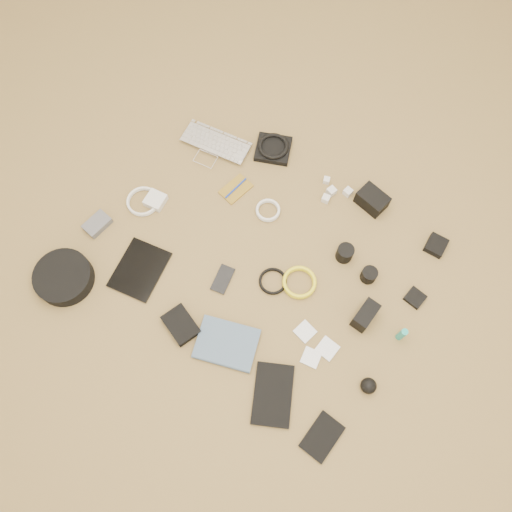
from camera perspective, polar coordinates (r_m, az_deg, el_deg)
The scene contains 34 objects.
room_shell at distance 0.98m, azimuth -0.21°, elevation 26.51°, with size 4.04×4.04×2.58m.
laptop at distance 2.28m, azimuth -5.12°, elevation 11.93°, with size 0.31×0.21×0.02m, color silver.
headphone_pouch at distance 2.28m, azimuth 1.98°, elevation 12.13°, with size 0.15×0.14×0.03m, color black.
headphones at distance 2.26m, azimuth 1.99°, elevation 12.44°, with size 0.14×0.14×0.02m, color black.
charger_a at distance 2.21m, azimuth 8.06°, elevation 8.57°, with size 0.03×0.03×0.02m, color silver.
charger_b at distance 2.19m, azimuth 8.62°, elevation 7.34°, with size 0.03×0.03×0.03m, color silver.
charger_c at distance 2.20m, azimuth 10.45°, elevation 7.20°, with size 0.03×0.03×0.03m, color silver.
charger_d at distance 2.17m, azimuth 7.98°, elevation 6.51°, with size 0.03×0.03×0.03m, color silver.
dslr_camera at distance 2.18m, azimuth 13.14°, elevation 6.26°, with size 0.12×0.09×0.07m, color black.
lens_pouch at distance 2.18m, azimuth 19.88°, elevation 1.16°, with size 0.08×0.09×0.03m, color black.
notebook_olive at distance 2.18m, azimuth -2.32°, elevation 7.66°, with size 0.09×0.13×0.01m, color olive.
pen_blue at distance 2.18m, azimuth -2.33°, elevation 7.76°, with size 0.01×0.01×0.13m, color #122D9A.
cable_white_a at distance 2.13m, azimuth 1.37°, elevation 5.17°, with size 0.11×0.11×0.01m, color silver.
lens_a at distance 2.05m, azimuth 10.12°, elevation 0.33°, with size 0.07×0.07×0.07m, color black.
lens_b at distance 2.04m, azimuth 12.78°, elevation -2.12°, with size 0.06×0.06×0.06m, color black.
card_reader at distance 2.08m, azimuth 17.72°, elevation -4.57°, with size 0.07×0.07×0.02m, color black.
power_brick at distance 2.18m, azimuth -11.41°, elevation 6.26°, with size 0.08×0.08×0.03m, color silver.
cable_white_b at distance 2.20m, azimuth -12.77°, elevation 6.04°, with size 0.14×0.14×0.01m, color silver.
cable_black at distance 2.01m, azimuth 1.93°, elevation -2.94°, with size 0.11×0.11×0.01m, color black.
cable_yellow at distance 2.01m, azimuth 4.96°, elevation -3.09°, with size 0.14×0.14×0.02m, color yellow.
flash at distance 1.97m, azimuth 12.37°, elevation -6.64°, with size 0.06×0.11×0.08m, color black.
lens_cleaner at distance 1.98m, azimuth 16.32°, elevation -8.59°, with size 0.03×0.03×0.09m, color teal.
battery_charger at distance 2.19m, azimuth -17.69°, elevation 3.50°, with size 0.07×0.11×0.03m, color #515155.
tablet at distance 2.08m, azimuth -13.15°, elevation -1.52°, with size 0.18×0.23×0.01m, color black.
phone at distance 2.01m, azimuth -3.82°, elevation -2.66°, with size 0.06×0.12×0.01m, color black.
filter_case_left at distance 1.96m, azimuth 5.62°, elevation -8.60°, with size 0.07×0.07×0.01m, color silver.
filter_case_mid at distance 1.94m, azimuth 6.30°, elevation -11.47°, with size 0.07×0.07×0.01m, color silver.
filter_case_right at distance 1.95m, azimuth 8.14°, elevation -10.43°, with size 0.07×0.07×0.01m, color silver.
air_blower at distance 1.93m, azimuth 12.74°, elevation -14.26°, with size 0.06×0.06×0.06m, color black.
headphone_case at distance 2.13m, azimuth -21.11°, elevation -2.30°, with size 0.23×0.23×0.06m, color black.
drive_case at distance 1.96m, azimuth -8.59°, elevation -7.79°, with size 0.14×0.10×0.03m, color black.
paperback at distance 1.92m, azimuth -4.11°, elevation -12.37°, with size 0.17×0.23×0.02m, color #435972.
notebook_black_a at distance 1.91m, azimuth 1.94°, elevation -15.54°, with size 0.14×0.23×0.02m, color black.
notebook_black_b at distance 1.91m, azimuth 7.56°, elevation -19.79°, with size 0.10×0.15×0.01m, color black.
Camera 1 is at (0.38, -0.63, 1.90)m, focal length 35.00 mm.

